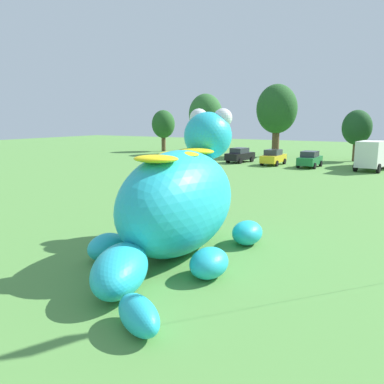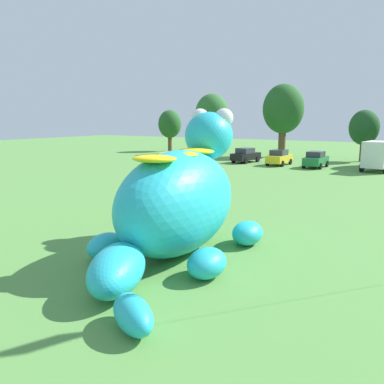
% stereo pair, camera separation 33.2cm
% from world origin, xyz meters
% --- Properties ---
extents(ground_plane, '(160.00, 160.00, 0.00)m').
position_xyz_m(ground_plane, '(0.00, 0.00, 0.00)').
color(ground_plane, '#568E42').
extents(giant_inflatable_creature, '(6.31, 10.52, 5.54)m').
position_xyz_m(giant_inflatable_creature, '(0.87, -0.88, 2.02)').
color(giant_inflatable_creature, '#23B2C6').
rests_on(giant_inflatable_creature, ground).
extents(car_black, '(2.44, 4.32, 1.72)m').
position_xyz_m(car_black, '(-9.70, 29.68, 0.86)').
color(car_black, black).
rests_on(car_black, ground).
extents(car_yellow, '(2.03, 4.14, 1.72)m').
position_xyz_m(car_yellow, '(-5.43, 29.14, 0.86)').
color(car_yellow, yellow).
rests_on(car_yellow, ground).
extents(car_green, '(2.04, 4.15, 1.72)m').
position_xyz_m(car_green, '(-1.38, 28.97, 0.86)').
color(car_green, '#1E7238').
rests_on(car_green, ground).
extents(box_truck, '(3.14, 6.63, 2.95)m').
position_xyz_m(box_truck, '(4.73, 29.95, 1.60)').
color(box_truck, '#B2231E').
rests_on(box_truck, ground).
extents(tree_far_left, '(3.62, 3.62, 6.43)m').
position_xyz_m(tree_far_left, '(-26.70, 38.73, 4.20)').
color(tree_far_left, brown).
rests_on(tree_far_left, ground).
extents(tree_left, '(4.88, 4.88, 8.67)m').
position_xyz_m(tree_left, '(-18.89, 38.22, 5.67)').
color(tree_left, brown).
rests_on(tree_left, ground).
extents(tree_mid_left, '(5.43, 5.43, 9.64)m').
position_xyz_m(tree_mid_left, '(-8.47, 38.99, 6.31)').
color(tree_mid_left, brown).
rests_on(tree_mid_left, ground).
extents(tree_centre_left, '(3.46, 3.46, 6.14)m').
position_xyz_m(tree_centre_left, '(1.88, 37.88, 4.01)').
color(tree_centre_left, brown).
rests_on(tree_centre_left, ground).
extents(spectator_near_inflatable, '(0.38, 0.26, 1.71)m').
position_xyz_m(spectator_near_inflatable, '(-10.25, 13.97, 0.85)').
color(spectator_near_inflatable, '#2D334C').
rests_on(spectator_near_inflatable, ground).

